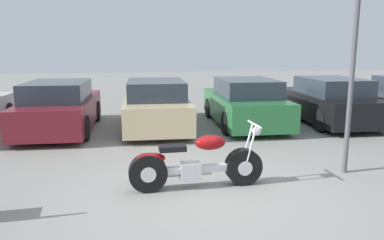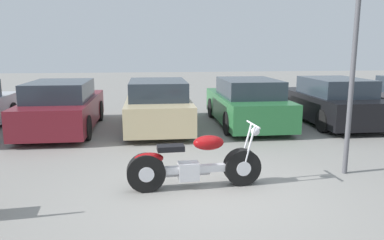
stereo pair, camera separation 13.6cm
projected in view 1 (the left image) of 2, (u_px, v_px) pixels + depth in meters
name	position (u px, v px, depth m)	size (l,w,h in m)	color
ground_plane	(211.00, 192.00, 6.11)	(60.00, 60.00, 0.00)	gray
motorcycle	(195.00, 165.00, 6.25)	(2.28, 0.62, 1.07)	black
parked_car_maroon	(60.00, 108.00, 10.48)	(1.86, 4.23, 1.41)	maroon
parked_car_champagne	(156.00, 106.00, 10.86)	(1.86, 4.23, 1.41)	#C6B284
parked_car_green	(245.00, 103.00, 11.32)	(1.86, 4.23, 1.41)	#286B38
parked_car_black	(328.00, 102.00, 11.68)	(1.86, 4.23, 1.41)	black
lamp_post	(353.00, 59.00, 6.70)	(0.23, 0.23, 3.38)	#4C4C51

